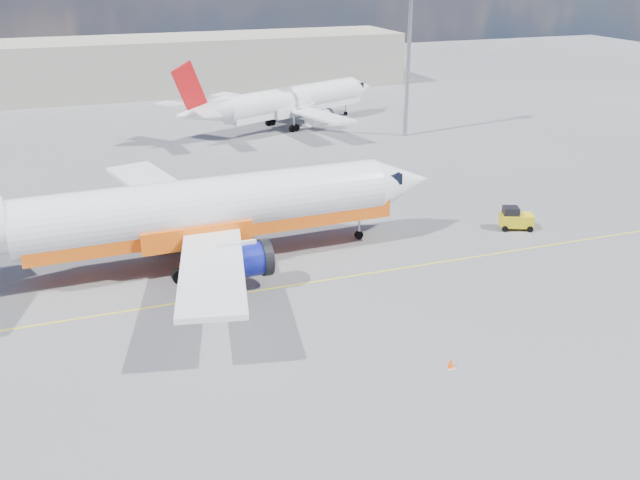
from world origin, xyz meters
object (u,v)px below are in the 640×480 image
object	(u,v)px
traffic_cone	(451,363)
second_jet	(287,102)
gse_tug	(515,219)
main_jet	(190,212)

from	to	relation	value
traffic_cone	second_jet	bearing A→B (deg)	81.00
gse_tug	second_jet	bearing A→B (deg)	120.87
second_jet	traffic_cone	xyz separation A→B (m)	(-8.63, -54.49, -2.80)
gse_tug	traffic_cone	size ratio (longest dim) A/B	4.94
gse_tug	traffic_cone	distance (m)	21.43
main_jet	gse_tug	xyz separation A→B (m)	(24.37, -1.77, -2.94)
main_jet	second_jet	size ratio (longest dim) A/B	1.25
main_jet	second_jet	bearing A→B (deg)	61.57
main_jet	traffic_cone	bearing A→B (deg)	-62.57
main_jet	second_jet	xyz separation A→B (m)	(18.47, 36.99, -0.70)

